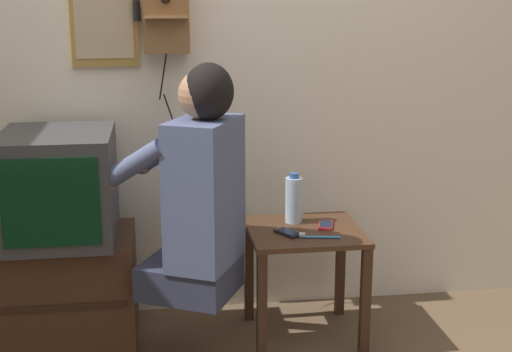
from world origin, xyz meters
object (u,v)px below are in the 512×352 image
object	(u,v)px
television	(59,186)
framed_picture	(103,6)
person	(198,190)
water_bottle	(294,199)
toothbrush	(317,237)
wall_phone_antique	(165,5)
cell_phone_spare	(326,225)
cell_phone_held	(288,233)

from	to	relation	value
television	framed_picture	size ratio (longest dim) A/B	0.99
person	water_bottle	size ratio (longest dim) A/B	4.20
television	framed_picture	distance (m)	0.81
framed_picture	water_bottle	size ratio (longest dim) A/B	2.33
water_bottle	person	bearing A→B (deg)	-148.69
person	toothbrush	distance (m)	0.55
television	toothbrush	xyz separation A→B (m)	(1.06, -0.18, -0.21)
toothbrush	water_bottle	bearing A→B (deg)	23.54
wall_phone_antique	framed_picture	distance (m)	0.27
person	cell_phone_spare	xyz separation A→B (m)	(0.57, 0.19, -0.23)
framed_picture	person	bearing A→B (deg)	-54.94
television	framed_picture	bearing A→B (deg)	57.47
cell_phone_spare	water_bottle	bearing A→B (deg)	163.89
television	wall_phone_antique	size ratio (longest dim) A/B	0.64
toothbrush	wall_phone_antique	bearing A→B (deg)	63.26
wall_phone_antique	water_bottle	world-z (taller)	wall_phone_antique
wall_phone_antique	cell_phone_spare	distance (m)	1.19
wall_phone_antique	cell_phone_spare	xyz separation A→B (m)	(0.67, -0.30, -0.94)
water_bottle	wall_phone_antique	bearing A→B (deg)	158.15
framed_picture	water_bottle	xyz separation A→B (m)	(0.81, -0.26, -0.84)
framed_picture	toothbrush	size ratio (longest dim) A/B	3.05
cell_phone_held	water_bottle	size ratio (longest dim) A/B	0.61
television	cell_phone_spare	xyz separation A→B (m)	(1.14, -0.03, -0.22)
television	cell_phone_held	size ratio (longest dim) A/B	3.82
wall_phone_antique	television	bearing A→B (deg)	-150.18
toothbrush	cell_phone_spare	bearing A→B (deg)	-16.30
television	person	bearing A→B (deg)	-20.80
cell_phone_spare	toothbrush	size ratio (longest dim) A/B	0.79
framed_picture	toothbrush	bearing A→B (deg)	-29.61
person	framed_picture	size ratio (longest dim) A/B	1.81
television	cell_phone_spare	distance (m)	1.16
wall_phone_antique	framed_picture	size ratio (longest dim) A/B	1.56
wall_phone_antique	framed_picture	bearing A→B (deg)	170.81
wall_phone_antique	person	bearing A→B (deg)	-78.19
cell_phone_spare	framed_picture	bearing A→B (deg)	176.17
person	framed_picture	bearing A→B (deg)	61.74
framed_picture	cell_phone_spare	world-z (taller)	framed_picture
person	television	world-z (taller)	person
cell_phone_held	water_bottle	xyz separation A→B (m)	(0.06, 0.16, 0.10)
cell_phone_spare	water_bottle	size ratio (longest dim) A/B	0.60
cell_phone_held	water_bottle	world-z (taller)	water_bottle
framed_picture	cell_phone_spare	distance (m)	1.37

